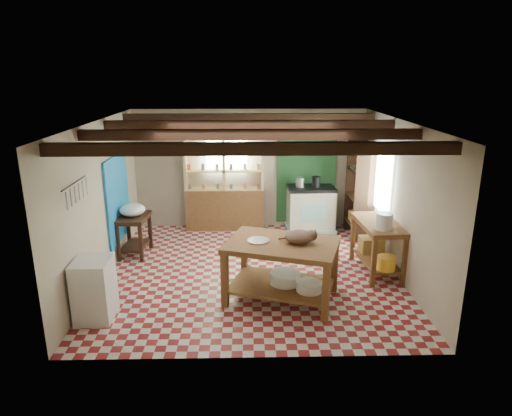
{
  "coord_description": "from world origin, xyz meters",
  "views": [
    {
      "loc": [
        -0.09,
        -7.33,
        3.38
      ],
      "look_at": [
        0.09,
        0.3,
        1.07
      ],
      "focal_mm": 32.0,
      "sensor_mm": 36.0,
      "label": 1
    }
  ],
  "objects_px": {
    "stove": "(311,209)",
    "prep_table": "(134,235)",
    "white_cabinet": "(94,289)",
    "cat": "(299,237)",
    "right_counter": "(377,247)",
    "work_table": "(282,271)"
  },
  "relations": [
    {
      "from": "white_cabinet",
      "to": "cat",
      "type": "distance_m",
      "value": 3.02
    },
    {
      "from": "prep_table",
      "to": "right_counter",
      "type": "bearing_deg",
      "value": -8.09
    },
    {
      "from": "prep_table",
      "to": "cat",
      "type": "distance_m",
      "value": 3.5
    },
    {
      "from": "prep_table",
      "to": "white_cabinet",
      "type": "distance_m",
      "value": 2.32
    },
    {
      "from": "stove",
      "to": "right_counter",
      "type": "xyz_separation_m",
      "value": [
        0.85,
        -2.19,
        -0.04
      ]
    },
    {
      "from": "work_table",
      "to": "right_counter",
      "type": "height_order",
      "value": "work_table"
    },
    {
      "from": "stove",
      "to": "cat",
      "type": "xyz_separation_m",
      "value": [
        -0.62,
        -3.16,
        0.53
      ]
    },
    {
      "from": "work_table",
      "to": "right_counter",
      "type": "distance_m",
      "value": 1.97
    },
    {
      "from": "prep_table",
      "to": "work_table",
      "type": "bearing_deg",
      "value": -31.25
    },
    {
      "from": "prep_table",
      "to": "cat",
      "type": "height_order",
      "value": "cat"
    },
    {
      "from": "work_table",
      "to": "stove",
      "type": "xyz_separation_m",
      "value": [
        0.88,
        3.13,
        0.03
      ]
    },
    {
      "from": "stove",
      "to": "cat",
      "type": "relative_size",
      "value": 2.31
    },
    {
      "from": "stove",
      "to": "prep_table",
      "type": "xyz_separation_m",
      "value": [
        -3.53,
        -1.32,
        -0.1
      ]
    },
    {
      "from": "white_cabinet",
      "to": "cat",
      "type": "xyz_separation_m",
      "value": [
        2.92,
        0.48,
        0.58
      ]
    },
    {
      "from": "work_table",
      "to": "right_counter",
      "type": "bearing_deg",
      "value": 46.62
    },
    {
      "from": "white_cabinet",
      "to": "right_counter",
      "type": "bearing_deg",
      "value": 17.4
    },
    {
      "from": "prep_table",
      "to": "right_counter",
      "type": "distance_m",
      "value": 4.47
    },
    {
      "from": "cat",
      "to": "white_cabinet",
      "type": "bearing_deg",
      "value": -162.72
    },
    {
      "from": "stove",
      "to": "cat",
      "type": "distance_m",
      "value": 3.27
    },
    {
      "from": "cat",
      "to": "stove",
      "type": "bearing_deg",
      "value": 86.86
    },
    {
      "from": "work_table",
      "to": "right_counter",
      "type": "relative_size",
      "value": 1.28
    },
    {
      "from": "prep_table",
      "to": "cat",
      "type": "xyz_separation_m",
      "value": [
        2.9,
        -1.85,
        0.63
      ]
    }
  ]
}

